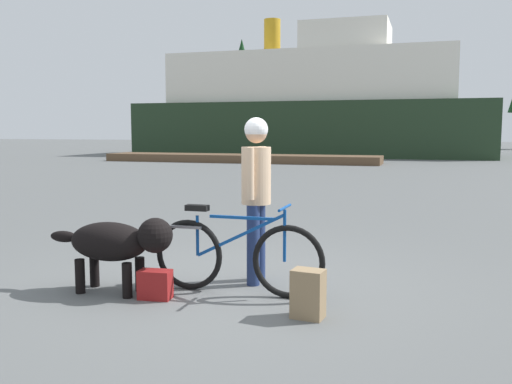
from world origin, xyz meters
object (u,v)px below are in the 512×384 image
Objects in this scene: person_cyclist at (256,183)px; ferry_boat at (313,107)px; bicycle at (236,255)px; dog at (117,242)px; backpack at (308,294)px; handbag_pannier at (155,285)px.

person_cyclist is 0.08× the size of ferry_boat.
dog is (-1.17, -0.33, 0.13)m from bicycle.
backpack is at bearing -78.55° from ferry_boat.
ferry_boat is (-6.46, 31.91, 2.98)m from backpack.
bicycle reaches higher than backpack.
backpack reaches higher than handbag_pannier.
person_cyclist is at bearing -79.60° from ferry_boat.
bicycle is at bearing 149.32° from backpack.
handbag_pannier is (-0.78, -0.87, -0.96)m from person_cyclist.
ferry_boat reaches higher than person_cyclist.
bicycle reaches higher than handbag_pannier.
person_cyclist is at bearing 128.86° from backpack.
ferry_boat is (-5.61, 31.40, 2.80)m from bicycle.
person_cyclist is at bearing 81.36° from bicycle.
dog is 4.40× the size of handbag_pannier.
ferry_boat is at bearing 97.95° from dog.
bicycle is at bearing 15.69° from dog.
ferry_boat reaches higher than handbag_pannier.
backpack is (2.03, -0.18, -0.31)m from dog.
backpack is at bearing -51.14° from person_cyclist.
ferry_boat is at bearing 101.45° from backpack.
ferry_boat is (-5.68, 30.94, 2.10)m from person_cyclist.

